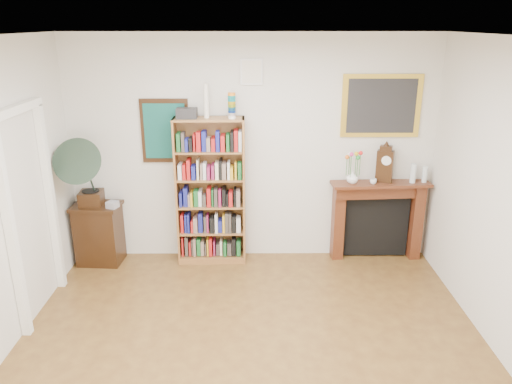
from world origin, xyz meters
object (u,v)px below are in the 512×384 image
bookshelf (210,184)px  gramophone (83,168)px  mantel_clock (385,165)px  bottle_right (425,174)px  side_cabinet (99,234)px  bottle_left (413,173)px  flower_vase (352,177)px  cd_stack (112,205)px  fireplace (377,214)px  teacup (373,181)px

bookshelf → gramophone: bearing=-173.8°
mantel_clock → bottle_right: (0.50, -0.02, -0.12)m
bookshelf → side_cabinet: (-1.41, -0.06, -0.64)m
gramophone → mantel_clock: size_ratio=1.96×
mantel_clock → bottle_left: bearing=16.3°
side_cabinet → flower_vase: bearing=5.4°
cd_stack → mantel_clock: bearing=3.8°
side_cabinet → fireplace: 3.52m
cd_stack → teacup: bearing=2.4°
side_cabinet → gramophone: bearing=-108.2°
cd_stack → teacup: teacup is taller
fireplace → teacup: teacup is taller
teacup → gramophone: bearing=-177.4°
fireplace → teacup: size_ratio=15.18×
bookshelf → bottle_left: size_ratio=8.80×
fireplace → mantel_clock: size_ratio=2.71×
fireplace → gramophone: gramophone is taller
gramophone → side_cabinet: bearing=63.4°
flower_vase → bottle_left: 0.75m
cd_stack → teacup: size_ratio=1.47×
side_cabinet → cd_stack: size_ratio=6.46×
cd_stack → mantel_clock: (3.31, 0.22, 0.43)m
bottle_left → cd_stack: bearing=-177.1°
bookshelf → mantel_clock: bearing=0.4°
gramophone → bottle_right: (4.09, 0.23, -0.15)m
gramophone → mantel_clock: gramophone is taller
mantel_clock → bottle_left: (0.35, -0.04, -0.10)m
side_cabinet → fireplace: size_ratio=0.63×
side_cabinet → fireplace: fireplace is taller
mantel_clock → teacup: (-0.15, -0.09, -0.19)m
bottle_right → flower_vase: bearing=-177.7°
gramophone → cd_stack: 0.55m
cd_stack → bottle_left: bottle_left is taller
bookshelf → bottle_left: bookshelf is taller
bookshelf → fireplace: 2.14m
bookshelf → teacup: bearing=-2.1°
gramophone → teacup: gramophone is taller
bookshelf → teacup: size_ratio=25.96×
cd_stack → bottle_left: bearing=2.9°
gramophone → flower_vase: gramophone is taller
side_cabinet → cd_stack: bearing=-20.4°
bookshelf → teacup: 1.99m
fireplace → gramophone: size_ratio=1.39×
gramophone → bottle_right: bearing=-1.0°
cd_stack → flower_vase: 2.93m
side_cabinet → bottle_right: 4.11m
bottle_right → mantel_clock: bearing=177.6°
bookshelf → flower_vase: bearing=-1.1°
bottle_right → gramophone: bearing=-176.9°
fireplace → flower_vase: flower_vase is taller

